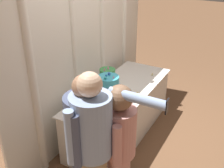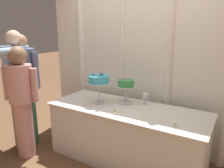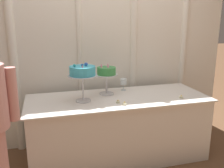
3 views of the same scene
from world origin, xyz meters
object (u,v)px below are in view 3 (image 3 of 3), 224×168
(cake_table, at_px, (118,127))
(cake_display_nearright, at_px, (106,73))
(cake_display_nearleft, at_px, (82,73))
(tealight_near_left, at_px, (124,104))
(tealight_near_right, at_px, (181,97))
(tealight_far_left, at_px, (118,102))
(wine_glass, at_px, (124,82))

(cake_table, height_order, cake_display_nearright, cake_display_nearright)
(cake_display_nearleft, relative_size, cake_display_nearright, 1.13)
(cake_display_nearright, relative_size, tealight_near_left, 8.06)
(tealight_near_right, bearing_deg, cake_table, 162.59)
(tealight_far_left, bearing_deg, wine_glass, 65.31)
(tealight_far_left, distance_m, tealight_near_left, 0.09)
(cake_display_nearleft, distance_m, tealight_near_left, 0.54)
(cake_display_nearright, bearing_deg, wine_glass, 22.36)
(tealight_far_left, bearing_deg, tealight_near_left, -56.56)
(cake_table, relative_size, tealight_near_right, 45.15)
(wine_glass, bearing_deg, tealight_near_right, -41.73)
(cake_display_nearright, height_order, tealight_near_right, cake_display_nearright)
(wine_glass, bearing_deg, tealight_near_left, -106.78)
(cake_table, distance_m, cake_display_nearleft, 0.79)
(tealight_near_right, bearing_deg, wine_glass, 138.27)
(wine_glass, bearing_deg, cake_table, -119.00)
(cake_display_nearright, xyz_separation_m, tealight_far_left, (0.04, -0.34, -0.24))
(wine_glass, bearing_deg, cake_display_nearleft, -152.29)
(cake_display_nearleft, relative_size, wine_glass, 2.88)
(tealight_far_left, height_order, tealight_near_left, same)
(tealight_near_left, distance_m, tealight_near_right, 0.68)
(cake_display_nearleft, bearing_deg, tealight_near_left, -30.84)
(tealight_far_left, relative_size, tealight_near_right, 0.95)
(cake_table, relative_size, cake_display_nearright, 5.51)
(cake_display_nearright, distance_m, tealight_near_right, 0.88)
(tealight_near_left, bearing_deg, tealight_far_left, 123.44)
(cake_table, xyz_separation_m, tealight_near_right, (0.67, -0.21, 0.38))
(cake_display_nearleft, height_order, cake_display_nearright, cake_display_nearleft)
(wine_glass, relative_size, tealight_near_left, 3.18)
(cake_display_nearright, bearing_deg, tealight_near_right, -25.73)
(cake_display_nearleft, bearing_deg, wine_glass, 27.71)
(tealight_near_right, bearing_deg, tealight_near_left, -175.85)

